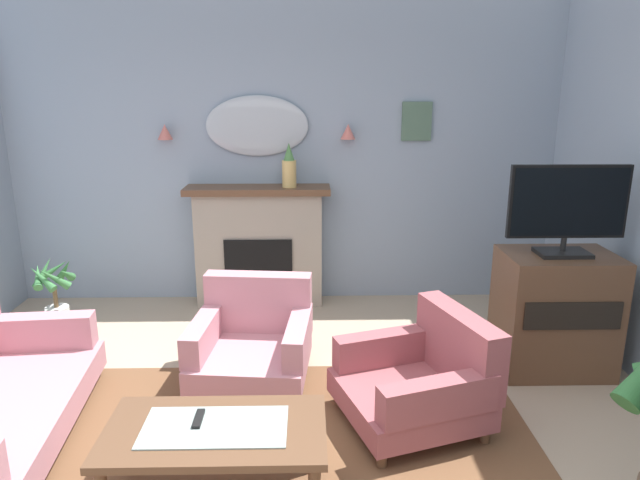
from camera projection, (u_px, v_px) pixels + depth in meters
wall_back at (284, 149)px, 5.47m from camera, size 6.21×0.10×2.98m
patterned_rug at (268, 470)px, 3.17m from camera, size 3.20×2.40×0.01m
fireplace at (259, 247)px, 5.49m from camera, size 1.36×0.36×1.16m
mantel_vase_centre at (289, 168)px, 5.26m from camera, size 0.13×0.13×0.41m
wall_mirror at (257, 126)px, 5.32m from camera, size 0.96×0.06×0.56m
wall_sconce_left at (165, 132)px, 5.27m from camera, size 0.14×0.14×0.14m
wall_sconce_right at (348, 132)px, 5.31m from camera, size 0.14×0.14×0.14m
framed_picture at (417, 121)px, 5.36m from camera, size 0.28×0.03×0.36m
coffee_table at (216, 437)px, 2.83m from camera, size 1.10×0.60×0.45m
tv_remote at (199, 419)px, 2.87m from camera, size 0.04×0.16×0.02m
armchair_near_fireplace at (253, 337)px, 4.14m from camera, size 0.88×0.89×0.71m
armchair_by_coffee_table at (423, 378)px, 3.57m from camera, size 1.03×1.01×0.71m
tv_cabinet at (554, 312)px, 4.23m from camera, size 0.80×0.57×0.90m
tv_flatscreen at (568, 208)px, 4.00m from camera, size 0.84×0.24×0.65m
potted_plant_small_fern at (54, 291)px, 5.00m from camera, size 0.39×0.40×0.62m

